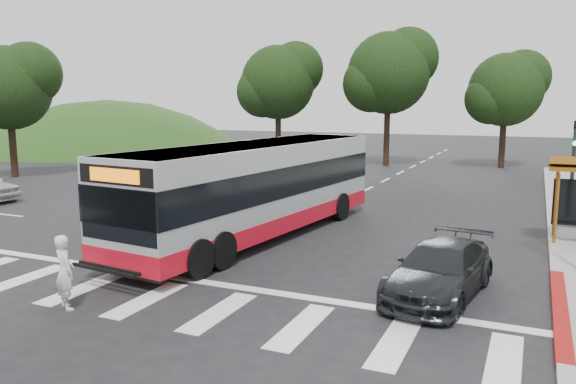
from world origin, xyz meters
The scene contains 13 objects.
ground centered at (0.00, 0.00, 0.00)m, with size 140.00×140.00×0.00m, color black.
curb_east centered at (9.00, 8.00, 0.07)m, with size 0.30×40.00×0.15m, color #9E9991.
curb_east_red centered at (9.00, -2.00, 0.08)m, with size 0.32×6.00×0.15m, color maroon.
hillside_nw centered at (-32.00, 30.00, 0.00)m, with size 44.00×44.00×10.00m, color #294716.
crosswalk_ladder centered at (0.00, -5.00, 0.01)m, with size 18.00×2.60×0.01m, color silver.
traffic_signal_ne_short centered at (9.60, 8.49, 2.48)m, with size 0.18×0.37×4.00m.
tree_north_a centered at (-1.92, 26.07, 6.92)m, with size 6.60×6.15×10.17m.
tree_north_b centered at (6.07, 28.06, 5.66)m, with size 5.72×5.33×8.43m.
tree_north_c centered at (-9.92, 24.06, 6.29)m, with size 6.16×5.74×9.30m.
tree_west_a centered at (-21.93, 10.06, 5.66)m, with size 5.72×5.33×8.43m.
transit_bus centered at (-0.51, 1.83, 1.64)m, with size 2.75×12.68×3.28m, color #BBBEC1, non-canonical shape.
pedestrian centered at (-1.31, -6.20, 0.86)m, with size 0.63×0.41×1.73m, color white.
dark_sedan centered at (6.34, -1.84, 0.65)m, with size 1.83×4.49×1.30m, color #212527.
Camera 1 is at (8.29, -15.34, 4.65)m, focal length 35.00 mm.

